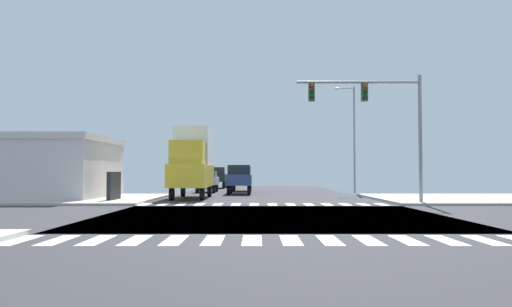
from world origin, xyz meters
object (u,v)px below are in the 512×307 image
at_px(pickup_farside_2, 241,178).
at_px(box_truck_outer_1, 194,161).
at_px(street_lamp, 353,130).
at_px(pickup_nearside_1, 219,177).
at_px(traffic_signal_mast, 375,108).
at_px(sedan_leading_2, 209,180).
at_px(suv_middle_2, 243,176).

xyz_separation_m(pickup_farside_2, box_truck_outer_1, (-3.00, -6.47, 1.27)).
relative_size(street_lamp, pickup_nearside_1, 1.77).
height_order(traffic_signal_mast, sedan_leading_2, traffic_signal_mast).
xyz_separation_m(street_lamp, box_truck_outer_1, (-12.46, -7.96, -2.76)).
distance_m(suv_middle_2, box_truck_outer_1, 13.32).
xyz_separation_m(street_lamp, sedan_leading_2, (-12.46, 2.44, -4.21)).
relative_size(traffic_signal_mast, box_truck_outer_1, 0.99).
relative_size(pickup_farside_2, sedan_leading_2, 1.19).
bearing_deg(pickup_nearside_1, traffic_signal_mast, 110.61).
bearing_deg(sedan_leading_2, box_truck_outer_1, 90.00).
bearing_deg(box_truck_outer_1, traffic_signal_mast, 148.17).
relative_size(pickup_farside_2, box_truck_outer_1, 0.71).
height_order(street_lamp, box_truck_outer_1, street_lamp).
distance_m(pickup_farside_2, box_truck_outer_1, 7.24).
bearing_deg(traffic_signal_mast, box_truck_outer_1, 148.17).
distance_m(pickup_farside_2, sedan_leading_2, 4.95).
bearing_deg(sedan_leading_2, pickup_nearside_1, -90.00).
height_order(traffic_signal_mast, box_truck_outer_1, traffic_signal_mast).
bearing_deg(sedan_leading_2, traffic_signal_mast, 122.34).
distance_m(sedan_leading_2, suv_middle_2, 3.93).
bearing_deg(suv_middle_2, sedan_leading_2, 40.13).
relative_size(sedan_leading_2, box_truck_outer_1, 0.60).
bearing_deg(pickup_nearside_1, pickup_farside_2, 100.86).
height_order(sedan_leading_2, box_truck_outer_1, box_truck_outer_1).
distance_m(street_lamp, pickup_farside_2, 10.39).
bearing_deg(box_truck_outer_1, pickup_farside_2, -114.89).
bearing_deg(traffic_signal_mast, pickup_nearside_1, 110.61).
bearing_deg(sedan_leading_2, street_lamp, 168.94).
relative_size(pickup_farside_2, suv_middle_2, 1.11).
bearing_deg(pickup_farside_2, suv_middle_2, -90.00).
bearing_deg(box_truck_outer_1, sedan_leading_2, -90.00).
bearing_deg(traffic_signal_mast, pickup_farside_2, 120.73).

